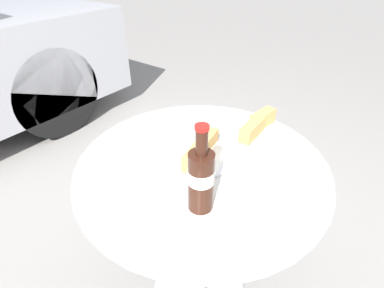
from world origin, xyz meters
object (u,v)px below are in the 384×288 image
lunch_plate_near (200,154)px  bistro_table (201,198)px  lunch_plate_far (256,128)px  cola_bottle_left (201,178)px

lunch_plate_near → bistro_table: bearing=-120.6°
lunch_plate_near → lunch_plate_far: size_ratio=0.99×
bistro_table → cola_bottle_left: 0.32m
cola_bottle_left → lunch_plate_far: 0.42m
cola_bottle_left → lunch_plate_near: cola_bottle_left is taller
bistro_table → cola_bottle_left: bearing=-145.8°
cola_bottle_left → lunch_plate_near: bearing=35.8°
lunch_plate_far → bistro_table: bearing=166.7°
cola_bottle_left → lunch_plate_near: size_ratio=1.15×
cola_bottle_left → lunch_plate_near: 0.22m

